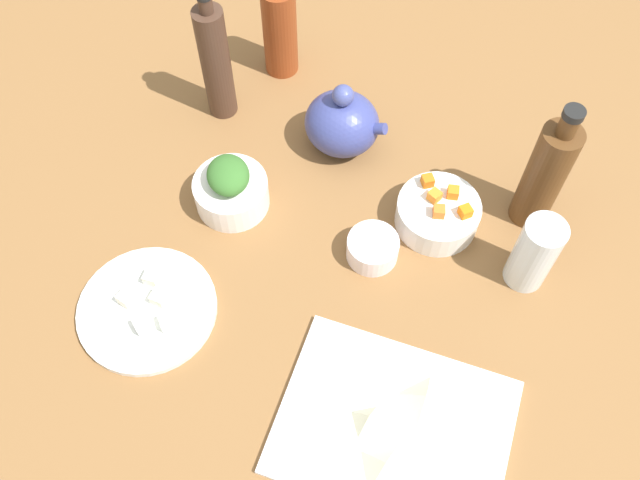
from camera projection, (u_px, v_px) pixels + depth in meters
tabletop at (320, 260)px, 112.73cm from camera, size 190.00×190.00×3.00cm
cutting_board at (394, 427)px, 96.61cm from camera, size 34.22×27.38×1.00cm
plate_tofu at (147, 309)px, 105.87cm from camera, size 21.52×21.52×1.20cm
bowl_greens at (232, 193)px, 114.40cm from camera, size 12.39×12.39×5.66cm
bowl_carrots at (437, 214)px, 112.63cm from camera, size 13.68×13.68×5.02cm
bowl_small_side at (373, 248)px, 109.73cm from camera, size 8.36×8.36×4.19cm
teapot at (342, 123)px, 118.43cm from camera, size 14.82×12.23×14.39cm
bottle_0 at (280, 29)px, 125.00cm from camera, size 6.31×6.31×21.89cm
bottle_1 at (216, 62)px, 117.58cm from camera, size 5.19×5.19×26.59cm
bottle_2 at (545, 175)px, 106.20cm from camera, size 6.27×6.27×25.72cm
drinking_glass_0 at (534, 254)px, 103.53cm from camera, size 6.40×6.40×14.11cm
carrot_cube_0 at (439, 211)px, 108.80cm from camera, size 2.30×2.30×1.80cm
carrot_cube_1 at (435, 196)px, 110.35cm from camera, size 2.36×2.36×1.80cm
carrot_cube_2 at (465, 211)px, 108.80cm from camera, size 2.54×2.54×1.80cm
carrot_cube_3 at (453, 192)px, 110.70cm from camera, size 2.23×2.23×1.80cm
carrot_cube_4 at (428, 181)px, 111.89cm from camera, size 2.53×2.53×1.80cm
chopped_greens_mound at (228, 175)px, 110.10cm from camera, size 10.36×10.56×4.38cm
tofu_cube_0 at (159, 298)px, 104.97cm from camera, size 2.23×2.23×2.20cm
tofu_cube_1 at (126, 298)px, 104.93cm from camera, size 2.52×2.52×2.20cm
tofu_cube_2 at (142, 325)px, 102.64cm from camera, size 3.06×3.06×2.20cm
tofu_cube_3 at (167, 322)px, 102.89cm from camera, size 3.11×3.11×2.20cm
tofu_cube_4 at (152, 278)px, 106.78cm from camera, size 2.46×2.46×2.20cm
dumpling_0 at (425, 399)px, 96.66cm from camera, size 6.22×6.34×2.92cm
dumpling_1 at (369, 419)px, 95.15cm from camera, size 4.56×4.50×2.97cm
dumpling_2 at (385, 465)px, 92.03cm from camera, size 6.55×6.77×2.77cm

